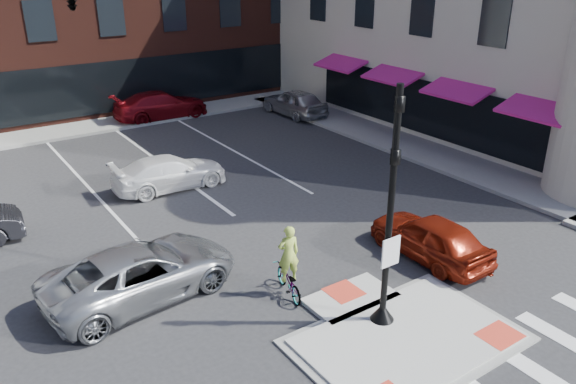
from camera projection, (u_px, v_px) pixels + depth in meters
ground at (393, 331)px, 13.91m from camera, size 120.00×120.00×0.00m
refuge_island at (400, 334)px, 13.69m from camera, size 5.40×4.65×0.13m
sidewalk_e at (409, 145)px, 27.08m from camera, size 3.00×24.00×0.15m
sidewalk_n at (160, 115)px, 32.12m from camera, size 26.00×3.00×0.15m
signal_pole at (388, 241)px, 13.28m from camera, size 0.60×0.60×5.98m
mast_arm_signal at (37, 16)px, 23.31m from camera, size 6.10×2.24×8.00m
silver_suv at (142, 272)px, 15.07m from camera, size 5.49×2.97×1.46m
red_sedan at (430, 237)px, 17.02m from camera, size 1.66×4.06×1.38m
white_pickup at (170, 172)px, 22.11m from camera, size 4.57×1.99×1.31m
bg_car_silver at (294, 102)px, 32.04m from camera, size 1.99×4.54×1.52m
bg_car_red at (161, 105)px, 31.44m from camera, size 5.29×2.24×1.52m
cyclist at (288, 272)px, 15.12m from camera, size 0.91×1.71×2.08m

